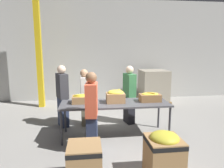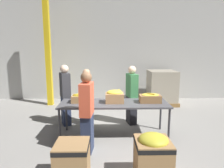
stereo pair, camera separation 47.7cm
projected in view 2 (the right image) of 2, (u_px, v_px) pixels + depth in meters
name	position (u px, v px, depth m)	size (l,w,h in m)	color
ground_plane	(114.00, 135.00, 4.81)	(30.00, 30.00, 0.00)	gray
wall_back	(111.00, 51.00, 8.11)	(16.00, 0.08, 4.00)	#B7B7B2
sorting_table	(114.00, 105.00, 4.68)	(2.53, 0.84, 0.82)	#4C4C51
banana_box_0	(81.00, 98.00, 4.72)	(0.41, 0.34, 0.22)	#A37A4C
banana_box_1	(115.00, 96.00, 4.67)	(0.42, 0.35, 0.30)	tan
banana_box_2	(150.00, 98.00, 4.68)	(0.49, 0.30, 0.24)	olive
volunteer_0	(132.00, 95.00, 5.48)	(0.31, 0.47, 1.61)	black
volunteer_1	(65.00, 95.00, 5.40)	(0.38, 0.49, 1.65)	#2D3856
volunteer_2	(87.00, 97.00, 5.46)	(0.23, 0.42, 1.53)	#6B604C
volunteer_3	(87.00, 113.00, 3.94)	(0.26, 0.45, 1.63)	#2D3856
donation_bin_0	(72.00, 161.00, 3.07)	(0.51, 0.51, 0.65)	#A37A4C
donation_bin_1	(153.00, 156.00, 3.08)	(0.54, 0.54, 0.78)	#A37A4C
support_pillar	(48.00, 51.00, 7.16)	(0.19, 0.19, 4.00)	gold
pallet_stack_0	(162.00, 88.00, 7.54)	(1.08, 1.08, 1.26)	olive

